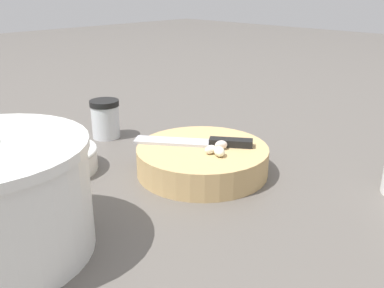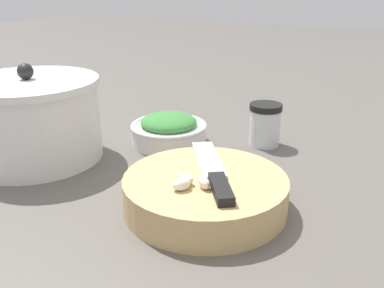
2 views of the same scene
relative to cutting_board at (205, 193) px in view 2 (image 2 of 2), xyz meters
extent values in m
plane|color=#56514C|center=(0.02, 0.03, -0.02)|extent=(5.00, 5.00, 0.00)
cylinder|color=tan|center=(0.00, 0.00, 0.00)|extent=(0.23, 0.23, 0.05)
cube|color=black|center=(-0.03, -0.04, 0.03)|extent=(0.08, 0.06, 0.01)
cube|color=#B2B2B7|center=(0.05, 0.02, 0.03)|extent=(0.13, 0.11, 0.01)
ellipsoid|color=#F2DBD0|center=(-0.03, -0.01, 0.03)|extent=(0.02, 0.03, 0.02)
ellipsoid|color=silver|center=(-0.03, 0.01, 0.03)|extent=(0.02, 0.02, 0.02)
ellipsoid|color=#E8E8CA|center=(-0.05, 0.01, 0.03)|extent=(0.03, 0.03, 0.02)
cylinder|color=silver|center=(0.20, 0.18, -0.01)|extent=(0.15, 0.15, 0.04)
torus|color=silver|center=(0.20, 0.18, 0.01)|extent=(0.15, 0.15, 0.01)
ellipsoid|color=#387A38|center=(0.20, 0.18, 0.02)|extent=(0.11, 0.11, 0.03)
cylinder|color=silver|center=(0.28, 0.01, 0.01)|extent=(0.06, 0.06, 0.07)
cylinder|color=black|center=(0.28, 0.01, 0.05)|extent=(0.06, 0.06, 0.01)
cylinder|color=silver|center=(0.01, 0.36, 0.04)|extent=(0.24, 0.24, 0.13)
cylinder|color=silver|center=(0.01, 0.36, 0.12)|extent=(0.25, 0.25, 0.01)
sphere|color=black|center=(0.01, 0.36, 0.14)|extent=(0.03, 0.03, 0.03)
camera|label=1|loc=(-0.48, 0.52, 0.30)|focal=40.00mm
camera|label=2|loc=(-0.49, -0.24, 0.29)|focal=40.00mm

